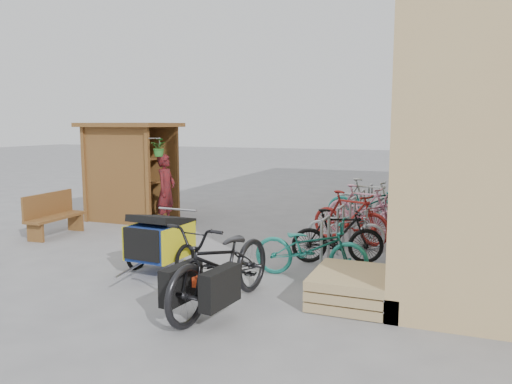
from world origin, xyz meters
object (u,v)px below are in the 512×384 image
(pallet_stack, at_px, (351,287))
(bike_2, at_px, (345,227))
(bike_1, at_px, (338,236))
(person_kiosk, at_px, (166,190))
(child_trailer, at_px, (160,239))
(cargo_bike, at_px, (222,265))
(bike_0, at_px, (311,248))
(bench, at_px, (53,214))
(shopping_carts, at_px, (404,187))
(bike_3, at_px, (350,217))
(bike_4, at_px, (365,214))
(bike_7, at_px, (368,200))
(bike_6, at_px, (368,203))
(bike_5, at_px, (363,208))
(kiosk, at_px, (128,157))

(pallet_stack, height_order, bike_2, bike_2)
(bike_2, bearing_deg, bike_1, -175.76)
(person_kiosk, bearing_deg, child_trailer, -154.51)
(cargo_bike, xyz_separation_m, bike_0, (0.70, 1.72, -0.12))
(bench, distance_m, cargo_bike, 5.77)
(bike_1, bearing_deg, shopping_carts, -23.27)
(bike_3, bearing_deg, pallet_stack, -149.13)
(bike_1, bearing_deg, bench, 73.27)
(bike_4, relative_size, bike_7, 0.94)
(bike_0, height_order, bike_6, bike_6)
(bike_6, bearing_deg, bike_7, 7.60)
(cargo_bike, relative_size, bike_5, 1.37)
(pallet_stack, bearing_deg, shopping_carts, 90.00)
(bike_3, height_order, bike_7, bike_7)
(pallet_stack, relative_size, bike_4, 0.73)
(bike_3, xyz_separation_m, bike_7, (-0.04, 2.46, 0.00))
(bench, bearing_deg, child_trailer, -24.70)
(child_trailer, xyz_separation_m, bike_0, (2.31, 0.63, -0.09))
(bike_2, xyz_separation_m, bike_7, (-0.03, 2.92, 0.13))
(bike_0, relative_size, bike_2, 1.18)
(bike_6, bearing_deg, person_kiosk, 111.46)
(bike_6, bearing_deg, bike_2, 176.95)
(pallet_stack, xyz_separation_m, child_trailer, (-3.11, 0.26, 0.34))
(child_trailer, xyz_separation_m, cargo_bike, (1.61, -1.10, 0.03))
(person_kiosk, relative_size, bike_6, 0.88)
(cargo_bike, xyz_separation_m, bike_2, (0.82, 3.78, -0.19))
(bike_0, xyz_separation_m, bike_7, (0.09, 4.97, 0.06))
(bike_4, bearing_deg, pallet_stack, -174.79)
(bike_0, xyz_separation_m, bike_1, (0.22, 0.93, 0.00))
(child_trailer, distance_m, bike_3, 3.98)
(child_trailer, xyz_separation_m, bike_5, (2.49, 4.38, -0.04))
(bike_2, bearing_deg, cargo_bike, 167.18)
(person_kiosk, bearing_deg, kiosk, 71.83)
(pallet_stack, bearing_deg, kiosk, 148.34)
(bike_5, bearing_deg, kiosk, 111.52)
(bike_5, bearing_deg, bike_4, -148.75)
(bike_2, xyz_separation_m, bike_3, (0.01, 0.46, 0.12))
(pallet_stack, relative_size, bike_6, 0.63)
(bike_4, bearing_deg, bench, 111.26)
(child_trailer, distance_m, person_kiosk, 3.83)
(bike_6, bearing_deg, child_trailer, 152.41)
(bike_4, height_order, bike_5, bike_5)
(bike_2, xyz_separation_m, bike_4, (0.14, 1.39, 0.03))
(child_trailer, height_order, bike_4, child_trailer)
(bike_6, bearing_deg, bike_4, -176.82)
(person_kiosk, height_order, bike_5, person_kiosk)
(bike_0, bearing_deg, bike_7, -4.83)
(kiosk, distance_m, person_kiosk, 1.48)
(bike_0, bearing_deg, child_trailer, 101.42)
(bike_2, bearing_deg, pallet_stack, -167.59)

